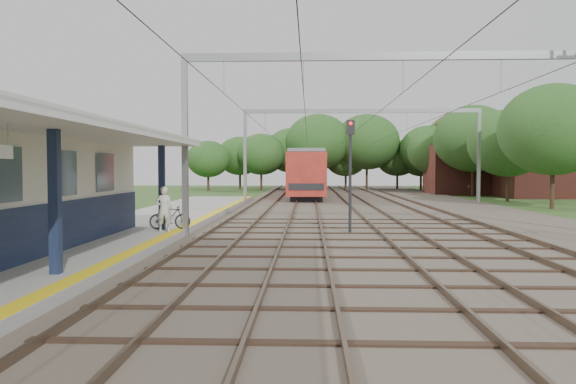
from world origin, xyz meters
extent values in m
cube|color=#473D33|center=(4.00, 30.00, 0.05)|extent=(18.00, 90.00, 0.10)
cube|color=gray|center=(-7.50, 14.00, 0.17)|extent=(5.00, 52.00, 0.35)
cube|color=yellow|center=(-5.25, 14.00, 0.35)|extent=(0.45, 52.00, 0.01)
cube|color=#121C3A|center=(-7.28, 7.00, 1.05)|extent=(0.06, 18.00, 1.40)
cube|color=slate|center=(-7.27, 7.00, 2.55)|extent=(0.05, 16.00, 1.30)
cube|color=#121C3A|center=(-5.90, 6.00, 1.95)|extent=(0.22, 0.22, 3.20)
cube|color=#121C3A|center=(-5.90, 15.00, 1.95)|extent=(0.22, 0.22, 3.20)
cube|color=brown|center=(-4.22, 30.00, 0.17)|extent=(0.07, 88.00, 0.15)
cube|color=brown|center=(-2.78, 30.00, 0.17)|extent=(0.07, 88.00, 0.15)
cube|color=brown|center=(-1.22, 30.00, 0.17)|extent=(0.07, 88.00, 0.15)
cube|color=brown|center=(0.22, 30.00, 0.17)|extent=(0.07, 88.00, 0.15)
cube|color=brown|center=(2.48, 30.00, 0.17)|extent=(0.07, 88.00, 0.15)
cube|color=brown|center=(3.92, 30.00, 0.17)|extent=(0.07, 88.00, 0.15)
cube|color=brown|center=(6.08, 30.00, 0.17)|extent=(0.07, 88.00, 0.15)
cube|color=brown|center=(7.52, 30.00, 0.17)|extent=(0.07, 88.00, 0.15)
cube|color=gray|center=(-5.00, 15.00, 3.50)|extent=(0.22, 0.22, 7.00)
cube|color=gray|center=(3.50, 15.00, 6.85)|extent=(17.00, 0.20, 0.30)
cube|color=gray|center=(-5.00, 35.00, 3.50)|extent=(0.22, 0.22, 7.00)
cube|color=gray|center=(12.00, 35.00, 3.50)|extent=(0.22, 0.22, 7.00)
cube|color=gray|center=(3.50, 35.00, 6.85)|extent=(17.00, 0.20, 0.30)
cylinder|color=black|center=(-3.50, 30.00, 5.50)|extent=(0.02, 88.00, 0.02)
cylinder|color=black|center=(-0.50, 30.00, 5.50)|extent=(0.02, 88.00, 0.02)
cylinder|color=black|center=(3.20, 30.00, 5.50)|extent=(0.02, 88.00, 0.02)
cylinder|color=black|center=(6.80, 30.00, 5.50)|extent=(0.02, 88.00, 0.02)
cylinder|color=#382619|center=(-10.00, 61.00, 1.44)|extent=(0.28, 0.28, 2.88)
ellipsoid|color=#18451B|center=(-10.00, 61.00, 4.96)|extent=(6.72, 6.72, 5.76)
cylinder|color=#382619|center=(-4.00, 63.00, 1.26)|extent=(0.28, 0.28, 2.52)
ellipsoid|color=#18451B|center=(-4.00, 63.00, 4.34)|extent=(5.88, 5.88, 5.04)
cylinder|color=#382619|center=(2.00, 60.00, 1.62)|extent=(0.28, 0.28, 3.24)
ellipsoid|color=#18451B|center=(2.00, 60.00, 5.58)|extent=(7.56, 7.56, 6.48)
cylinder|color=#382619|center=(8.00, 62.00, 1.35)|extent=(0.28, 0.28, 2.70)
ellipsoid|color=#18451B|center=(8.00, 62.00, 4.65)|extent=(6.30, 6.30, 5.40)
cylinder|color=#382619|center=(14.50, 38.00, 1.26)|extent=(0.28, 0.28, 2.52)
ellipsoid|color=#18451B|center=(14.50, 38.00, 4.34)|extent=(5.88, 5.88, 5.04)
cylinder|color=#382619|center=(15.00, 54.00, 1.44)|extent=(0.28, 0.28, 2.88)
ellipsoid|color=#18451B|center=(15.00, 54.00, 4.96)|extent=(6.72, 6.72, 5.76)
cube|color=brown|center=(21.00, 46.00, 2.25)|extent=(7.00, 6.00, 4.50)
cube|color=maroon|center=(21.00, 46.00, 5.40)|extent=(4.99, 6.12, 4.99)
cube|color=brown|center=(16.00, 52.00, 2.50)|extent=(8.00, 6.00, 5.00)
cube|color=maroon|center=(16.00, 52.00, 5.90)|extent=(5.52, 6.12, 5.52)
imported|color=beige|center=(-5.60, 14.14, 1.19)|extent=(0.66, 0.47, 1.68)
imported|color=black|center=(-5.60, 15.00, 0.82)|extent=(1.60, 0.65, 0.93)
cube|color=black|center=(-0.50, 45.10, 0.32)|extent=(2.47, 17.62, 0.44)
cube|color=maroon|center=(-0.50, 45.10, 2.24)|extent=(3.09, 19.15, 3.38)
cube|color=black|center=(-0.50, 45.10, 2.60)|extent=(3.13, 17.62, 0.96)
cube|color=slate|center=(-0.50, 45.10, 4.05)|extent=(2.84, 19.15, 0.28)
cube|color=black|center=(-0.50, 64.85, 0.32)|extent=(2.47, 17.62, 0.44)
cube|color=maroon|center=(-0.50, 64.85, 2.24)|extent=(3.09, 19.15, 3.38)
cube|color=black|center=(-0.50, 64.85, 2.60)|extent=(3.13, 17.62, 0.96)
cube|color=slate|center=(-0.50, 64.85, 4.05)|extent=(2.84, 19.15, 0.28)
cylinder|color=black|center=(1.35, 16.26, 2.10)|extent=(0.13, 0.13, 4.21)
cube|color=black|center=(1.35, 16.26, 4.31)|extent=(0.32, 0.20, 0.58)
sphere|color=red|center=(1.35, 16.16, 4.46)|extent=(0.15, 0.15, 0.15)
camera|label=1|loc=(-0.29, -6.15, 2.69)|focal=35.00mm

